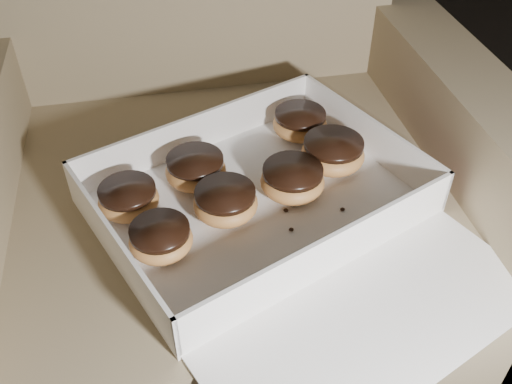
{
  "coord_description": "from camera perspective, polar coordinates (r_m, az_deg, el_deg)",
  "views": [
    {
      "loc": [
        -0.59,
        -0.95,
        0.98
      ],
      "look_at": [
        -0.47,
        -0.34,
        0.44
      ],
      "focal_mm": 40.0,
      "sensor_mm": 36.0,
      "label": 1
    }
  ],
  "objects": [
    {
      "name": "floor",
      "position": [
        1.48,
        15.27,
        -1.91
      ],
      "size": [
        4.5,
        4.5,
        0.0
      ],
      "primitive_type": "plane",
      "color": "black",
      "rests_on": "ground"
    },
    {
      "name": "armchair",
      "position": [
        1.02,
        -3.02,
        -1.58
      ],
      "size": [
        0.88,
        0.74,
        0.92
      ],
      "color": "#887457",
      "rests_on": "floor"
    },
    {
      "name": "bakery_box",
      "position": [
        0.8,
        2.09,
        -2.43
      ],
      "size": [
        0.6,
        0.64,
        0.07
      ],
      "rotation": [
        0.0,
        0.0,
        0.4
      ],
      "color": "white",
      "rests_on": "armchair"
    },
    {
      "name": "donut_a",
      "position": [
        0.8,
        -3.07,
        -1.01
      ],
      "size": [
        0.09,
        0.09,
        0.05
      ],
      "color": "#D09548",
      "rests_on": "bakery_box"
    },
    {
      "name": "donut_b",
      "position": [
        0.76,
        -9.5,
        -4.62
      ],
      "size": [
        0.08,
        0.08,
        0.04
      ],
      "color": "#D09548",
      "rests_on": "bakery_box"
    },
    {
      "name": "donut_c",
      "position": [
        0.84,
        3.67,
        1.21
      ],
      "size": [
        0.09,
        0.09,
        0.05
      ],
      "color": "#D09548",
      "rests_on": "bakery_box"
    },
    {
      "name": "donut_d",
      "position": [
        0.83,
        -12.64,
        -0.66
      ],
      "size": [
        0.09,
        0.09,
        0.04
      ],
      "color": "#D09548",
      "rests_on": "bakery_box"
    },
    {
      "name": "donut_e",
      "position": [
        0.89,
        7.69,
        3.9
      ],
      "size": [
        0.1,
        0.1,
        0.05
      ],
      "color": "#D09548",
      "rests_on": "bakery_box"
    },
    {
      "name": "donut_f",
      "position": [
        0.86,
        -6.06,
        2.29
      ],
      "size": [
        0.09,
        0.09,
        0.05
      ],
      "color": "#D09548",
      "rests_on": "bakery_box"
    },
    {
      "name": "donut_g",
      "position": [
        0.96,
        4.41,
        6.91
      ],
      "size": [
        0.09,
        0.09,
        0.05
      ],
      "color": "#D09548",
      "rests_on": "bakery_box"
    },
    {
      "name": "crumb_a",
      "position": [
        0.79,
        3.55,
        -3.77
      ],
      "size": [
        0.01,
        0.01,
        0.0
      ],
      "primitive_type": "ellipsoid",
      "color": "black",
      "rests_on": "bakery_box"
    },
    {
      "name": "crumb_b",
      "position": [
        0.83,
        8.64,
        -1.72
      ],
      "size": [
        0.01,
        0.01,
        0.0
      ],
      "primitive_type": "ellipsoid",
      "color": "black",
      "rests_on": "bakery_box"
    },
    {
      "name": "crumb_c",
      "position": [
        0.7,
        -6.31,
        -12.15
      ],
      "size": [
        0.01,
        0.01,
        0.0
      ],
      "primitive_type": "ellipsoid",
      "color": "black",
      "rests_on": "bakery_box"
    },
    {
      "name": "crumb_d",
      "position": [
        0.82,
        3.0,
        -1.83
      ],
      "size": [
        0.01,
        0.01,
        0.0
      ],
      "primitive_type": "ellipsoid",
      "color": "black",
      "rests_on": "bakery_box"
    },
    {
      "name": "crumb_e",
      "position": [
        0.83,
        3.85,
        -1.3
      ],
      "size": [
        0.01,
        0.01,
        0.0
      ],
      "primitive_type": "ellipsoid",
      "color": "black",
      "rests_on": "bakery_box"
    }
  ]
}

